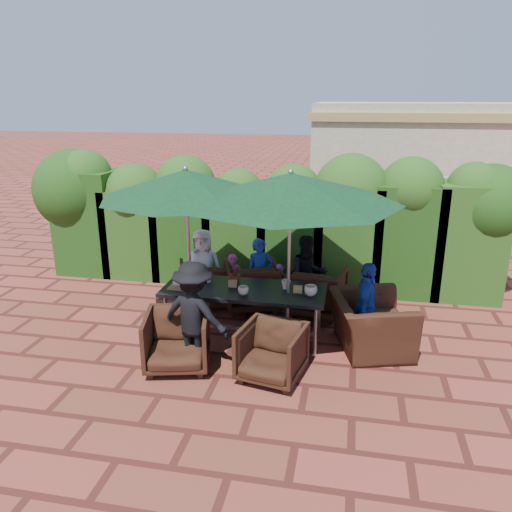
% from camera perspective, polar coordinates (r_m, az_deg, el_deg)
% --- Properties ---
extents(ground, '(80.00, 80.00, 0.00)m').
position_cam_1_polar(ground, '(7.40, -2.10, -9.12)').
color(ground, brown).
rests_on(ground, ground).
extents(dining_table, '(2.31, 0.90, 0.75)m').
position_cam_1_polar(dining_table, '(7.12, -1.36, -4.28)').
color(dining_table, black).
rests_on(dining_table, ground).
extents(umbrella_left, '(2.41, 2.41, 2.46)m').
position_cam_1_polar(umbrella_left, '(6.91, -8.01, 8.14)').
color(umbrella_left, gray).
rests_on(umbrella_left, ground).
extents(umbrella_right, '(2.95, 2.95, 2.46)m').
position_cam_1_polar(umbrella_right, '(6.56, 3.96, 7.78)').
color(umbrella_right, gray).
rests_on(umbrella_right, ground).
extents(chair_far_left, '(1.02, 1.00, 0.82)m').
position_cam_1_polar(chair_far_left, '(8.34, -5.78, -2.93)').
color(chair_far_left, black).
rests_on(chair_far_left, ground).
extents(chair_far_mid, '(1.06, 1.02, 0.87)m').
position_cam_1_polar(chair_far_mid, '(8.18, -0.49, -3.08)').
color(chair_far_mid, black).
rests_on(chair_far_mid, ground).
extents(chair_far_right, '(0.96, 0.92, 0.85)m').
position_cam_1_polar(chair_far_right, '(8.04, 7.03, -3.69)').
color(chair_far_right, black).
rests_on(chair_far_right, ground).
extents(chair_near_left, '(0.95, 0.91, 0.82)m').
position_cam_1_polar(chair_near_left, '(6.53, -9.01, -9.20)').
color(chair_near_left, black).
rests_on(chair_near_left, ground).
extents(chair_near_right, '(0.87, 0.83, 0.76)m').
position_cam_1_polar(chair_near_right, '(6.23, 1.80, -10.68)').
color(chair_near_right, black).
rests_on(chair_near_right, ground).
extents(chair_end_right, '(1.02, 1.30, 1.00)m').
position_cam_1_polar(chair_end_right, '(7.04, 13.02, -6.59)').
color(chair_end_right, black).
rests_on(chair_end_right, ground).
extents(adult_far_left, '(0.68, 0.44, 1.31)m').
position_cam_1_polar(adult_far_left, '(8.23, -6.09, -1.40)').
color(adult_far_left, silver).
rests_on(adult_far_left, ground).
extents(adult_far_mid, '(0.54, 0.50, 1.19)m').
position_cam_1_polar(adult_far_mid, '(8.07, 0.44, -2.15)').
color(adult_far_mid, '#1D3B9D').
rests_on(adult_far_mid, ground).
extents(adult_far_right, '(0.72, 0.58, 1.29)m').
position_cam_1_polar(adult_far_right, '(7.95, 5.91, -2.20)').
color(adult_far_right, black).
rests_on(adult_far_right, ground).
extents(adult_near_left, '(0.97, 0.59, 1.41)m').
position_cam_1_polar(adult_near_left, '(6.41, -7.10, -6.71)').
color(adult_near_left, black).
rests_on(adult_near_left, ground).
extents(adult_end_right, '(0.43, 0.75, 1.23)m').
position_cam_1_polar(adult_end_right, '(7.04, 12.47, -5.54)').
color(adult_end_right, '#1D3B9D').
rests_on(adult_end_right, ground).
extents(child_left, '(0.36, 0.31, 0.91)m').
position_cam_1_polar(child_left, '(8.20, -2.62, -2.89)').
color(child_left, '#C34582').
rests_on(child_left, ground).
extents(child_right, '(0.35, 0.32, 0.81)m').
position_cam_1_polar(child_right, '(8.04, 2.80, -3.73)').
color(child_right, purple).
rests_on(child_right, ground).
extents(pedestrian_a, '(1.63, 0.96, 1.65)m').
position_cam_1_polar(pedestrian_a, '(10.82, 12.03, 3.89)').
color(pedestrian_a, '#278524').
rests_on(pedestrian_a, ground).
extents(pedestrian_b, '(0.94, 0.78, 1.69)m').
position_cam_1_polar(pedestrian_b, '(11.26, 16.44, 4.20)').
color(pedestrian_b, '#C34582').
rests_on(pedestrian_b, ground).
extents(pedestrian_c, '(1.26, 0.99, 1.80)m').
position_cam_1_polar(pedestrian_c, '(11.17, 19.97, 4.03)').
color(pedestrian_c, gray).
rests_on(pedestrian_c, ground).
extents(cup_a, '(0.17, 0.17, 0.13)m').
position_cam_1_polar(cup_a, '(7.24, -8.85, -2.92)').
color(cup_a, beige).
rests_on(cup_a, dining_table).
extents(cup_b, '(0.13, 0.13, 0.13)m').
position_cam_1_polar(cup_b, '(7.33, -5.53, -2.55)').
color(cup_b, beige).
rests_on(cup_b, dining_table).
extents(cup_c, '(0.15, 0.15, 0.12)m').
position_cam_1_polar(cup_c, '(6.86, -1.47, -3.96)').
color(cup_c, beige).
rests_on(cup_c, dining_table).
extents(cup_d, '(0.14, 0.14, 0.13)m').
position_cam_1_polar(cup_d, '(7.07, 3.43, -3.26)').
color(cup_d, beige).
rests_on(cup_d, dining_table).
extents(cup_e, '(0.18, 0.18, 0.14)m').
position_cam_1_polar(cup_e, '(6.86, 6.27, -3.95)').
color(cup_e, beige).
rests_on(cup_e, dining_table).
extents(ketchup_bottle, '(0.04, 0.04, 0.17)m').
position_cam_1_polar(ketchup_bottle, '(7.17, -2.91, -2.77)').
color(ketchup_bottle, '#B20C0A').
rests_on(ketchup_bottle, dining_table).
extents(sauce_bottle, '(0.04, 0.04, 0.17)m').
position_cam_1_polar(sauce_bottle, '(7.17, -1.98, -2.75)').
color(sauce_bottle, '#4C230C').
rests_on(sauce_bottle, dining_table).
extents(serving_tray, '(0.35, 0.25, 0.02)m').
position_cam_1_polar(serving_tray, '(7.19, -8.53, -3.54)').
color(serving_tray, '#906A46').
rests_on(serving_tray, dining_table).
extents(number_block_left, '(0.12, 0.06, 0.10)m').
position_cam_1_polar(number_block_left, '(7.14, -2.66, -3.17)').
color(number_block_left, tan).
rests_on(number_block_left, dining_table).
extents(number_block_right, '(0.12, 0.06, 0.10)m').
position_cam_1_polar(number_block_right, '(6.95, 4.82, -3.80)').
color(number_block_right, tan).
rests_on(number_block_right, dining_table).
extents(hedge_wall, '(9.10, 1.60, 2.43)m').
position_cam_1_polar(hedge_wall, '(9.13, 0.26, 4.97)').
color(hedge_wall, '#17370F').
rests_on(hedge_wall, ground).
extents(building, '(6.20, 3.08, 3.20)m').
position_cam_1_polar(building, '(13.67, 19.55, 9.46)').
color(building, beige).
rests_on(building, ground).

